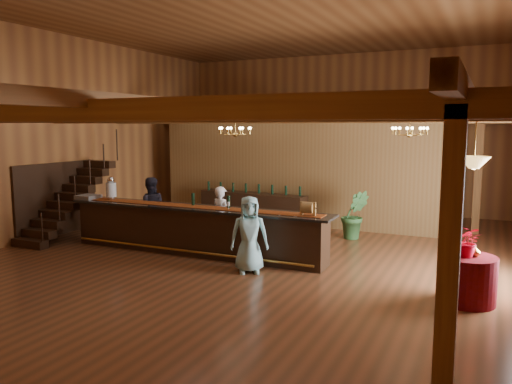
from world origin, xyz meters
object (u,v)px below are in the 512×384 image
at_px(chandelier_left, 235,130).
at_px(floor_plant, 355,215).
at_px(bartender, 221,217).
at_px(staff_second, 150,208).
at_px(guest, 249,234).
at_px(chandelier_right, 410,131).
at_px(tasting_bar, 195,230).
at_px(round_table, 467,280).
at_px(raffle_drum, 308,208).
at_px(backbar_shelf, 252,209).
at_px(pendant_lamp, 474,162).
at_px(beverage_dispenser, 111,189).

distance_m(chandelier_left, floor_plant, 3.95).
distance_m(bartender, staff_second, 2.19).
distance_m(staff_second, floor_plant, 5.43).
bearing_deg(guest, chandelier_right, 18.67).
relative_size(tasting_bar, bartender, 4.38).
height_order(tasting_bar, chandelier_right, chandelier_right).
height_order(chandelier_left, floor_plant, chandelier_left).
distance_m(round_table, floor_plant, 4.96).
distance_m(raffle_drum, round_table, 3.39).
relative_size(round_table, bartender, 0.61).
bearing_deg(staff_second, raffle_drum, 133.82).
distance_m(guest, floor_plant, 4.13).
bearing_deg(backbar_shelf, chandelier_left, -67.05).
distance_m(bartender, guest, 2.19).
xyz_separation_m(tasting_bar, backbar_shelf, (-0.28, 3.71, -0.08)).
relative_size(chandelier_right, pendant_lamp, 0.89).
xyz_separation_m(chandelier_right, guest, (-2.67, -2.88, -2.10)).
distance_m(chandelier_left, bartender, 2.15).
bearing_deg(chandelier_right, raffle_drum, -129.35).
height_order(beverage_dispenser, pendant_lamp, pendant_lamp).
xyz_separation_m(tasting_bar, beverage_dispenser, (-2.51, 0.02, 0.84)).
relative_size(tasting_bar, beverage_dispenser, 11.21).
bearing_deg(chandelier_right, round_table, -63.07).
distance_m(chandelier_left, guest, 3.01).
bearing_deg(raffle_drum, round_table, -14.65).
relative_size(chandelier_left, chandelier_right, 1.00).
distance_m(raffle_drum, chandelier_right, 3.11).
relative_size(beverage_dispenser, round_table, 0.64).
distance_m(beverage_dispenser, pendant_lamp, 8.59).
bearing_deg(staff_second, beverage_dispenser, 15.10).
relative_size(tasting_bar, chandelier_right, 8.41).
distance_m(chandelier_right, staff_second, 6.83).
bearing_deg(staff_second, guest, 120.10).
relative_size(raffle_drum, staff_second, 0.21).
bearing_deg(round_table, chandelier_right, 116.93).
bearing_deg(bartender, floor_plant, -121.47).
bearing_deg(pendant_lamp, staff_second, 168.18).
bearing_deg(bartender, beverage_dispenser, 31.38).
distance_m(raffle_drum, floor_plant, 3.21).
relative_size(raffle_drum, bartender, 0.22).
relative_size(bartender, guest, 0.97).
height_order(raffle_drum, round_table, raffle_drum).
bearing_deg(guest, chandelier_left, 96.56).
xyz_separation_m(tasting_bar, chandelier_left, (0.60, 0.95, 2.32)).
xyz_separation_m(chandelier_left, bartender, (-0.29, -0.22, -2.12)).
xyz_separation_m(raffle_drum, chandelier_right, (1.70, 2.07, 1.59)).
xyz_separation_m(beverage_dispenser, round_table, (8.49, -0.87, -1.00)).
relative_size(backbar_shelf, round_table, 3.70).
height_order(round_table, guest, guest).
height_order(staff_second, floor_plant, staff_second).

